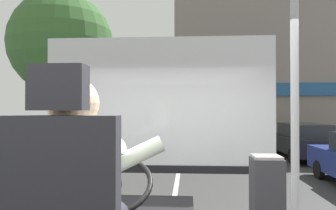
# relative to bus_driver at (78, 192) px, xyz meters

# --- Properties ---
(ground) EXTENTS (18.00, 44.00, 0.06)m
(ground) POSITION_rel_bus_driver_xyz_m (0.19, 9.19, -1.65)
(ground) COLOR #3A3A3A
(bus_driver) EXTENTS (0.79, 0.61, 0.83)m
(bus_driver) POSITION_rel_bus_driver_xyz_m (0.00, 0.00, 0.00)
(bus_driver) COLOR #282833
(bus_driver) RESTS_ON driver_seat
(handrail_pole) EXTENTS (0.04, 0.04, 1.92)m
(handrail_pole) POSITION_rel_bus_driver_xyz_m (1.10, 0.35, 0.18)
(handrail_pole) COLOR #B7B7BC
(handrail_pole) RESTS_ON bus_floor
(windshield_panel) EXTENTS (2.50, 0.08, 1.48)m
(windshield_panel) POSITION_rel_bus_driver_xyz_m (0.19, 2.01, 0.27)
(windshield_panel) COLOR silver
(street_tree) EXTENTS (3.38, 3.38, 5.85)m
(street_tree) POSITION_rel_bus_driver_xyz_m (-3.67, 8.78, 2.51)
(street_tree) COLOR #4C3828
(street_tree) RESTS_ON ground
(shop_building) EXTENTS (13.57, 5.37, 8.04)m
(shop_building) POSITION_rel_bus_driver_xyz_m (6.62, 16.55, 2.40)
(shop_building) COLOR gray
(shop_building) RESTS_ON ground
(parked_car_black) EXTENTS (1.80, 4.34, 1.42)m
(parked_car_black) POSITION_rel_bus_driver_xyz_m (5.14, 11.88, -0.89)
(parked_car_black) COLOR black
(parked_car_black) RESTS_ON ground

